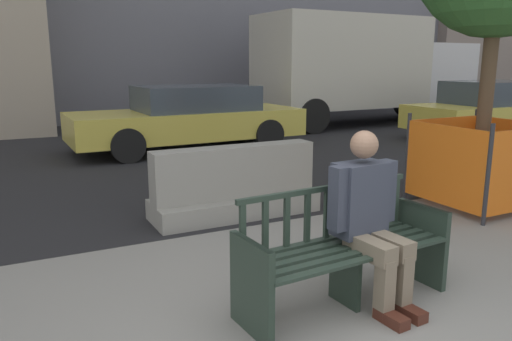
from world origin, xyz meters
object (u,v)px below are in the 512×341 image
(construction_fence, at_px, (480,161))
(delivery_truck, at_px, (363,66))
(jersey_barrier_centre, at_px, (235,188))
(street_bench, at_px, (344,254))
(car_sedan_mid, at_px, (496,110))
(car_taxi_near, at_px, (190,117))
(seated_person, at_px, (369,215))

(construction_fence, xyz_separation_m, delivery_truck, (4.12, 7.57, 1.11))
(jersey_barrier_centre, bearing_deg, delivery_truck, 42.90)
(street_bench, xyz_separation_m, delivery_truck, (7.28, 9.00, 1.29))
(jersey_barrier_centre, distance_m, car_sedan_mid, 8.80)
(construction_fence, distance_m, car_taxi_near, 5.96)
(car_taxi_near, height_order, delivery_truck, delivery_truck)
(car_taxi_near, distance_m, delivery_truck, 6.41)
(car_sedan_mid, bearing_deg, jersey_barrier_centre, -160.36)
(car_taxi_near, distance_m, car_sedan_mid, 7.41)
(street_bench, distance_m, delivery_truck, 11.64)
(jersey_barrier_centre, xyz_separation_m, car_taxi_near, (1.06, 4.66, 0.33))
(seated_person, distance_m, car_taxi_near, 7.19)
(construction_fence, relative_size, car_sedan_mid, 0.28)
(car_taxi_near, bearing_deg, jersey_barrier_centre, -102.88)
(street_bench, height_order, delivery_truck, delivery_truck)
(seated_person, height_order, delivery_truck, delivery_truck)
(street_bench, bearing_deg, car_sedan_mid, 32.33)
(construction_fence, xyz_separation_m, car_taxi_near, (-1.91, 5.64, 0.09))
(street_bench, relative_size, car_sedan_mid, 0.37)
(delivery_truck, bearing_deg, construction_fence, -118.52)
(jersey_barrier_centre, relative_size, construction_fence, 1.54)
(seated_person, bearing_deg, delivery_truck, 51.87)
(street_bench, height_order, construction_fence, construction_fence)
(seated_person, distance_m, jersey_barrier_centre, 2.47)
(street_bench, height_order, car_taxi_near, car_taxi_near)
(car_sedan_mid, height_order, delivery_truck, delivery_truck)
(street_bench, height_order, car_sedan_mid, car_sedan_mid)
(construction_fence, bearing_deg, jersey_barrier_centre, 161.70)
(seated_person, distance_m, delivery_truck, 11.54)
(street_bench, relative_size, jersey_barrier_centre, 0.86)
(seated_person, relative_size, jersey_barrier_centre, 0.66)
(construction_fence, xyz_separation_m, car_sedan_mid, (5.30, 3.94, 0.09))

